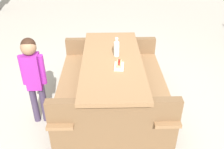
% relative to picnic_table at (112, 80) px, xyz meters
% --- Properties ---
extents(ground_plane, '(30.00, 30.00, 0.00)m').
position_rel_picnic_table_xyz_m(ground_plane, '(0.00, 0.00, -0.44)').
color(ground_plane, '#ADA599').
rests_on(ground_plane, ground).
extents(picnic_table, '(2.12, 1.85, 0.75)m').
position_rel_picnic_table_xyz_m(picnic_table, '(0.00, 0.00, 0.00)').
color(picnic_table, olive).
rests_on(picnic_table, ground).
extents(soda_bottle, '(0.07, 0.07, 0.25)m').
position_rel_picnic_table_xyz_m(soda_bottle, '(-0.08, 0.09, 0.42)').
color(soda_bottle, silver).
rests_on(soda_bottle, picnic_table).
extents(hotdog_tray, '(0.21, 0.17, 0.08)m').
position_rel_picnic_table_xyz_m(hotdog_tray, '(0.22, 0.02, 0.34)').
color(hotdog_tray, white).
rests_on(hotdog_tray, picnic_table).
extents(child_in_coat, '(0.20, 0.28, 1.16)m').
position_rel_picnic_table_xyz_m(child_in_coat, '(-0.01, -0.97, 0.30)').
color(child_in_coat, '#3F334C').
rests_on(child_in_coat, ground).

